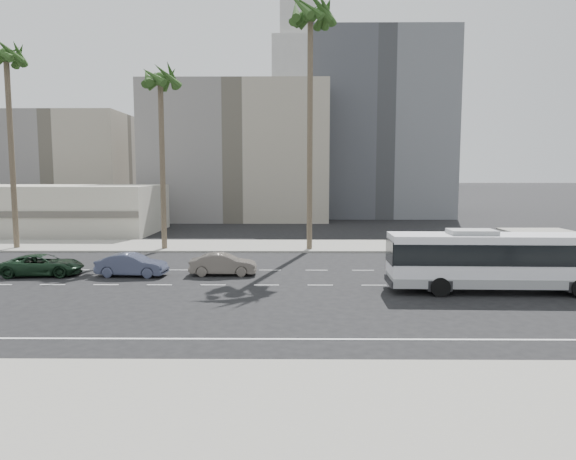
{
  "coord_description": "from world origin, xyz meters",
  "views": [
    {
      "loc": [
        -4.56,
        -28.31,
        6.16
      ],
      "look_at": [
        -4.83,
        4.0,
        2.67
      ],
      "focal_mm": 32.25,
      "sensor_mm": 36.0,
      "label": 1
    }
  ],
  "objects_px": {
    "palm_near": "(310,21)",
    "city_bus": "(499,259)",
    "car_a": "(223,264)",
    "car_c": "(43,265)",
    "car_b": "(132,265)",
    "palm_far": "(6,60)",
    "palm_mid": "(160,83)"
  },
  "relations": [
    {
      "from": "city_bus",
      "to": "palm_near",
      "type": "xyz_separation_m",
      "value": [
        -9.47,
        14.66,
        16.27
      ]
    },
    {
      "from": "city_bus",
      "to": "palm_far",
      "type": "bearing_deg",
      "value": 157.27
    },
    {
      "from": "car_b",
      "to": "car_c",
      "type": "bearing_deg",
      "value": 92.97
    },
    {
      "from": "city_bus",
      "to": "palm_mid",
      "type": "bearing_deg",
      "value": 146.72
    },
    {
      "from": "palm_mid",
      "to": "palm_far",
      "type": "height_order",
      "value": "palm_far"
    },
    {
      "from": "palm_near",
      "to": "palm_far",
      "type": "relative_size",
      "value": 1.19
    },
    {
      "from": "car_a",
      "to": "car_b",
      "type": "xyz_separation_m",
      "value": [
        -5.5,
        -0.4,
        0.02
      ]
    },
    {
      "from": "car_b",
      "to": "palm_mid",
      "type": "xyz_separation_m",
      "value": [
        -0.7,
        10.83,
        12.64
      ]
    },
    {
      "from": "car_c",
      "to": "car_b",
      "type": "bearing_deg",
      "value": -96.08
    },
    {
      "from": "palm_near",
      "to": "palm_far",
      "type": "distance_m",
      "value": 24.3
    },
    {
      "from": "city_bus",
      "to": "car_b",
      "type": "height_order",
      "value": "city_bus"
    },
    {
      "from": "palm_mid",
      "to": "car_c",
      "type": "bearing_deg",
      "value": -114.2
    },
    {
      "from": "city_bus",
      "to": "palm_far",
      "type": "xyz_separation_m",
      "value": [
        -33.61,
        15.21,
        13.49
      ]
    },
    {
      "from": "car_b",
      "to": "palm_near",
      "type": "distance_m",
      "value": 23.16
    },
    {
      "from": "car_b",
      "to": "car_c",
      "type": "distance_m",
      "value": 5.5
    },
    {
      "from": "city_bus",
      "to": "palm_mid",
      "type": "xyz_separation_m",
      "value": [
        -21.29,
        14.85,
        11.6
      ]
    },
    {
      "from": "palm_mid",
      "to": "car_a",
      "type": "bearing_deg",
      "value": -59.27
    },
    {
      "from": "car_c",
      "to": "palm_near",
      "type": "height_order",
      "value": "palm_near"
    },
    {
      "from": "car_a",
      "to": "car_c",
      "type": "height_order",
      "value": "car_a"
    },
    {
      "from": "city_bus",
      "to": "palm_far",
      "type": "distance_m",
      "value": 39.28
    },
    {
      "from": "palm_near",
      "to": "palm_mid",
      "type": "height_order",
      "value": "palm_near"
    },
    {
      "from": "car_c",
      "to": "palm_far",
      "type": "xyz_separation_m",
      "value": [
        -7.51,
        11.04,
        14.57
      ]
    },
    {
      "from": "city_bus",
      "to": "palm_near",
      "type": "distance_m",
      "value": 23.86
    },
    {
      "from": "car_a",
      "to": "palm_near",
      "type": "relative_size",
      "value": 0.2
    },
    {
      "from": "palm_far",
      "to": "city_bus",
      "type": "bearing_deg",
      "value": -24.35
    },
    {
      "from": "palm_near",
      "to": "palm_mid",
      "type": "xyz_separation_m",
      "value": [
        -11.82,
        0.19,
        -4.66
      ]
    },
    {
      "from": "city_bus",
      "to": "car_c",
      "type": "relative_size",
      "value": 2.45
    },
    {
      "from": "city_bus",
      "to": "car_c",
      "type": "height_order",
      "value": "city_bus"
    },
    {
      "from": "car_c",
      "to": "palm_near",
      "type": "distance_m",
      "value": 26.21
    },
    {
      "from": "palm_mid",
      "to": "palm_far",
      "type": "xyz_separation_m",
      "value": [
        -12.31,
        0.36,
        1.89
      ]
    },
    {
      "from": "palm_near",
      "to": "city_bus",
      "type": "bearing_deg",
      "value": -57.14
    },
    {
      "from": "car_a",
      "to": "palm_far",
      "type": "xyz_separation_m",
      "value": [
        -18.51,
        10.79,
        14.55
      ]
    }
  ]
}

